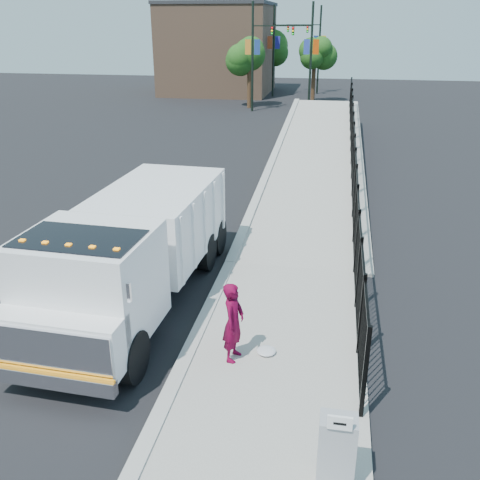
# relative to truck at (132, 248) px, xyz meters

# --- Properties ---
(ground) EXTENTS (120.00, 120.00, 0.00)m
(ground) POSITION_rel_truck_xyz_m (1.88, -1.29, -1.57)
(ground) COLOR black
(ground) RESTS_ON ground
(sidewalk) EXTENTS (3.55, 12.00, 0.12)m
(sidewalk) POSITION_rel_truck_xyz_m (3.80, -3.29, -1.51)
(sidewalk) COLOR #9E998E
(sidewalk) RESTS_ON ground
(curb) EXTENTS (0.30, 12.00, 0.16)m
(curb) POSITION_rel_truck_xyz_m (1.88, -3.29, -1.49)
(curb) COLOR #ADAAA3
(curb) RESTS_ON ground
(ramp) EXTENTS (3.95, 24.06, 3.19)m
(ramp) POSITION_rel_truck_xyz_m (4.00, 14.71, -1.57)
(ramp) COLOR #9E998E
(ramp) RESTS_ON ground
(iron_fence) EXTENTS (0.10, 28.00, 1.80)m
(iron_fence) POSITION_rel_truck_xyz_m (5.43, 10.71, -0.67)
(iron_fence) COLOR black
(iron_fence) RESTS_ON ground
(truck) EXTENTS (3.00, 8.27, 2.80)m
(truck) POSITION_rel_truck_xyz_m (0.00, 0.00, 0.00)
(truck) COLOR black
(truck) RESTS_ON ground
(worker) EXTENTS (0.51, 0.69, 1.72)m
(worker) POSITION_rel_truck_xyz_m (2.86, -1.95, -0.59)
(worker) COLOR #5F0425
(worker) RESTS_ON sidewalk
(utility_cabinet) EXTENTS (0.55, 0.40, 1.25)m
(utility_cabinet) POSITION_rel_truck_xyz_m (4.98, -4.92, -0.83)
(utility_cabinet) COLOR gray
(utility_cabinet) RESTS_ON sidewalk
(arrow_sign) EXTENTS (0.35, 0.04, 0.22)m
(arrow_sign) POSITION_rel_truck_xyz_m (4.98, -5.14, -0.09)
(arrow_sign) COLOR white
(arrow_sign) RESTS_ON utility_cabinet
(debris) EXTENTS (0.42, 0.42, 0.10)m
(debris) POSITION_rel_truck_xyz_m (3.51, -1.66, -1.40)
(debris) COLOR silver
(debris) RESTS_ON sidewalk
(light_pole_0) EXTENTS (3.77, 0.22, 8.00)m
(light_pole_0) POSITION_rel_truck_xyz_m (-1.71, 31.50, 2.79)
(light_pole_0) COLOR black
(light_pole_0) RESTS_ON ground
(light_pole_1) EXTENTS (3.78, 0.22, 8.00)m
(light_pole_1) POSITION_rel_truck_xyz_m (2.07, 32.55, 2.79)
(light_pole_1) COLOR black
(light_pole_1) RESTS_ON ground
(light_pole_2) EXTENTS (3.78, 0.22, 8.00)m
(light_pole_2) POSITION_rel_truck_xyz_m (-1.20, 40.77, 2.79)
(light_pole_2) COLOR black
(light_pole_2) RESTS_ON ground
(light_pole_3) EXTENTS (3.78, 0.22, 8.00)m
(light_pole_3) POSITION_rel_truck_xyz_m (2.25, 43.46, 2.79)
(light_pole_3) COLOR black
(light_pole_3) RESTS_ON ground
(tree_0) EXTENTS (2.66, 2.66, 5.33)m
(tree_0) POSITION_rel_truck_xyz_m (-2.52, 33.16, 2.38)
(tree_0) COLOR #382314
(tree_0) RESTS_ON ground
(tree_1) EXTENTS (2.09, 2.09, 5.05)m
(tree_1) POSITION_rel_truck_xyz_m (2.44, 37.30, 2.32)
(tree_1) COLOR #382314
(tree_1) RESTS_ON ground
(tree_2) EXTENTS (3.29, 3.29, 5.65)m
(tree_2) POSITION_rel_truck_xyz_m (-2.43, 47.21, 2.40)
(tree_2) COLOR #382314
(tree_2) RESTS_ON ground
(building) EXTENTS (10.00, 10.00, 8.00)m
(building) POSITION_rel_truck_xyz_m (-7.12, 42.71, 2.43)
(building) COLOR #8C664C
(building) RESTS_ON ground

